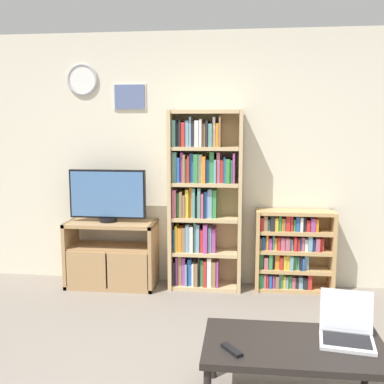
{
  "coord_description": "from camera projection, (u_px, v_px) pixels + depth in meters",
  "views": [
    {
      "loc": [
        0.38,
        -2.25,
        1.66
      ],
      "look_at": [
        -0.03,
        1.3,
        1.13
      ],
      "focal_mm": 42.0,
      "sensor_mm": 36.0,
      "label": 1
    }
  ],
  "objects": [
    {
      "name": "wall_back",
      "position": [
        206.0,
        160.0,
        4.66
      ],
      "size": [
        5.69,
        0.09,
        2.6
      ],
      "color": "beige",
      "rests_on": "ground_plane"
    },
    {
      "name": "tv_stand",
      "position": [
        111.0,
        254.0,
        4.64
      ],
      "size": [
        0.92,
        0.41,
        0.68
      ],
      "color": "tan",
      "rests_on": "ground_plane"
    },
    {
      "name": "television",
      "position": [
        108.0,
        195.0,
        4.58
      ],
      "size": [
        0.79,
        0.18,
        0.54
      ],
      "color": "black",
      "rests_on": "tv_stand"
    },
    {
      "name": "bookshelf_tall",
      "position": [
        201.0,
        201.0,
        4.55
      ],
      "size": [
        0.73,
        0.3,
        1.81
      ],
      "color": "tan",
      "rests_on": "ground_plane"
    },
    {
      "name": "bookshelf_short",
      "position": [
        291.0,
        250.0,
        4.53
      ],
      "size": [
        0.78,
        0.26,
        0.82
      ],
      "color": "tan",
      "rests_on": "ground_plane"
    },
    {
      "name": "coffee_table",
      "position": [
        293.0,
        349.0,
        2.64
      ],
      "size": [
        1.06,
        0.59,
        0.4
      ],
      "color": "black",
      "rests_on": "ground_plane"
    },
    {
      "name": "laptop",
      "position": [
        347.0,
        329.0,
        2.67
      ],
      "size": [
        0.35,
        0.34,
        0.27
      ],
      "rotation": [
        0.0,
        0.0,
        -0.15
      ],
      "color": "silver",
      "rests_on": "coffee_table"
    },
    {
      "name": "remote_near_laptop",
      "position": [
        232.0,
        350.0,
        2.53
      ],
      "size": [
        0.13,
        0.15,
        0.02
      ],
      "rotation": [
        0.0,
        0.0,
        3.79
      ],
      "color": "black",
      "rests_on": "coffee_table"
    }
  ]
}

